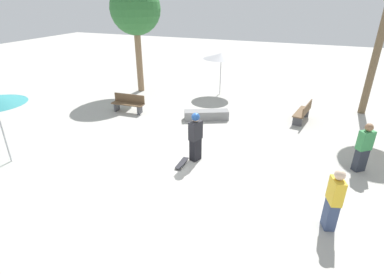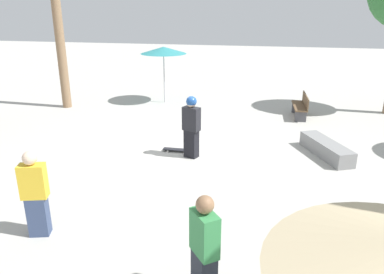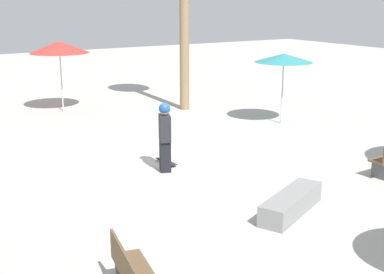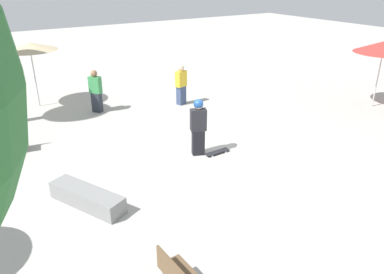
# 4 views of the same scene
# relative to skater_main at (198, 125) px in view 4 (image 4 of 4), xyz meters

# --- Properties ---
(ground_plane) EXTENTS (60.00, 60.00, 0.00)m
(ground_plane) POSITION_rel_skater_main_xyz_m (0.73, 0.21, -0.92)
(ground_plane) COLOR #B2AFA8
(skater_main) EXTENTS (0.40, 0.52, 1.71)m
(skater_main) POSITION_rel_skater_main_xyz_m (0.00, 0.00, 0.00)
(skater_main) COLOR black
(skater_main) RESTS_ON ground_plane
(skateboard) EXTENTS (0.21, 0.80, 0.07)m
(skateboard) POSITION_rel_skater_main_xyz_m (0.30, 0.49, -0.87)
(skateboard) COLOR black
(skateboard) RESTS_ON ground_plane
(concrete_ledge) EXTENTS (2.02, 1.32, 0.41)m
(concrete_ledge) POSITION_rel_skater_main_xyz_m (0.86, -3.64, -0.72)
(concrete_ledge) COLOR gray
(concrete_ledge) RESTS_ON ground_plane
(shade_umbrella_red) EXTENTS (2.19, 2.19, 2.60)m
(shade_umbrella_red) POSITION_rel_skater_main_xyz_m (0.16, 8.30, 1.45)
(shade_umbrella_red) COLOR #B7B7BC
(shade_umbrella_red) RESTS_ON ground_plane
(shade_umbrella_tan) EXTENTS (2.06, 2.06, 2.53)m
(shade_umbrella_tan) POSITION_rel_skater_main_xyz_m (-7.08, -3.05, 1.46)
(shade_umbrella_tan) COLOR #B7B7BC
(shade_umbrella_tan) RESTS_ON ground_plane
(bystander_watching) EXTENTS (0.36, 0.49, 1.63)m
(bystander_watching) POSITION_rel_skater_main_xyz_m (-4.20, 1.92, -0.11)
(bystander_watching) COLOR #38476B
(bystander_watching) RESTS_ON ground_plane
(bystander_far) EXTENTS (0.51, 0.47, 1.64)m
(bystander_far) POSITION_rel_skater_main_xyz_m (-5.16, -1.29, -0.11)
(bystander_far) COLOR #282D38
(bystander_far) RESTS_ON ground_plane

